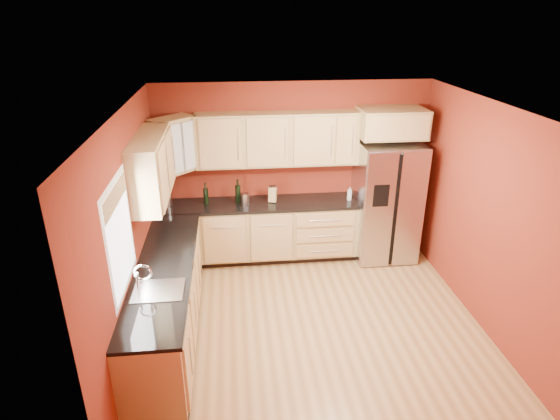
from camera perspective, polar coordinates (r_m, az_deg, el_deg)
The scene contains 23 objects.
floor at distance 5.86m, azimuth 4.08°, elevation -13.68°, with size 4.00×4.00×0.00m, color olive.
ceiling at distance 4.77m, azimuth 4.99°, elevation 12.09°, with size 4.00×4.00×0.00m, color white.
wall_back at distance 7.02m, azimuth 1.57°, elevation 4.89°, with size 4.00×0.04×2.60m, color maroon.
wall_front at distance 3.54m, azimuth 10.51°, elevation -16.18°, with size 4.00×0.04×2.60m, color maroon.
wall_left at distance 5.22m, azimuth -17.68°, elevation -3.06°, with size 0.04×4.00×2.60m, color maroon.
wall_right at distance 5.87m, azimuth 24.07°, elevation -1.06°, with size 0.04×4.00×2.60m, color maroon.
base_cabinets_back at distance 7.02m, azimuth -2.64°, elevation -2.72°, with size 2.90×0.60×0.88m, color #A2844E.
base_cabinets_left at distance 5.59m, azimuth -13.53°, elevation -10.88°, with size 0.60×2.80×0.88m, color #A2844E.
countertop_back at distance 6.82m, azimuth -2.71°, elevation 0.71°, with size 2.90×0.62×0.04m, color black.
countertop_left at distance 5.35m, azimuth -13.88°, elevation -6.79°, with size 0.62×2.80×0.04m, color black.
upper_cabinets_back at distance 6.68m, azimuth -0.34°, elevation 8.64°, with size 2.30×0.33×0.75m, color #A2844E.
upper_cabinets_left at distance 5.66m, azimuth -15.39°, elevation 5.03°, with size 0.33×1.35×0.75m, color #A2844E.
corner_upper_cabinet at distance 6.53m, azimuth -12.79°, elevation 7.72°, with size 0.62×0.33×0.75m, color #A2844E.
over_fridge_cabinet at distance 6.84m, azimuth 13.45°, elevation 10.31°, with size 0.92×0.60×0.40m, color #A2844E.
refrigerator at distance 7.12m, azimuth 12.78°, elevation 1.05°, with size 0.90×0.75×1.78m, color silver.
window at distance 4.67m, azimuth -18.88°, elevation -3.03°, with size 0.03×0.90×1.00m, color white.
sink_faucet at distance 4.84m, azimuth -14.77°, elevation -8.02°, with size 0.50×0.42×0.30m, color white, non-canonical shape.
canister_left at distance 6.85m, azimuth -13.66°, elevation 1.32°, with size 0.13×0.13×0.22m, color silver.
canister_right at distance 6.70m, azimuth -4.26°, elevation 1.30°, with size 0.11×0.11×0.18m, color silver.
wine_bottle_a at distance 6.80m, azimuth -9.03°, elevation 2.01°, with size 0.07×0.07×0.32m, color black, non-canonical shape.
wine_bottle_b at distance 6.79m, azimuth -5.16°, elevation 2.34°, with size 0.08×0.08×0.35m, color black, non-canonical shape.
knife_block at distance 6.82m, azimuth -0.90°, elevation 1.91°, with size 0.11×0.10×0.22m, color tan.
soap_dispenser at distance 6.95m, azimuth 8.47°, elevation 1.98°, with size 0.07×0.07×0.20m, color silver.
Camera 1 is at (-0.90, -4.59, 3.53)m, focal length 30.00 mm.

